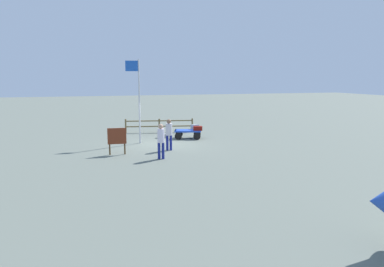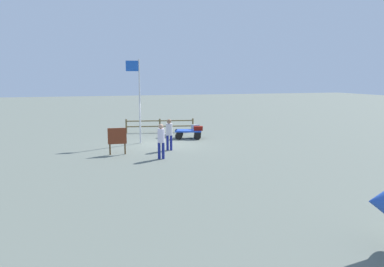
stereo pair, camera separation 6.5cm
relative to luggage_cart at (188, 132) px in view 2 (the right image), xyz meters
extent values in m
plane|color=slate|center=(2.03, 1.41, -0.41)|extent=(120.00, 120.00, 0.00)
cube|color=blue|center=(-0.02, 0.01, 0.11)|extent=(1.94, 1.43, 0.10)
cube|color=blue|center=(0.75, -0.26, 0.11)|extent=(0.36, 0.84, 0.10)
cylinder|color=black|center=(0.71, 0.26, -0.17)|extent=(0.49, 0.27, 0.47)
cylinder|color=black|center=(0.40, -0.64, -0.17)|extent=(0.49, 0.27, 0.47)
cylinder|color=black|center=(-0.44, 0.66, -0.17)|extent=(0.49, 0.27, 0.47)
cylinder|color=black|center=(-0.75, -0.24, -0.17)|extent=(0.49, 0.27, 0.47)
cube|color=#929597|center=(-0.62, -0.39, 0.31)|extent=(0.56, 0.41, 0.29)
cube|color=maroon|center=(-0.59, 0.37, 0.30)|extent=(0.65, 0.50, 0.28)
cube|color=gray|center=(1.54, -0.76, -0.27)|extent=(0.62, 0.40, 0.27)
cylinder|color=navy|center=(2.96, 5.61, 0.01)|extent=(0.14, 0.14, 0.84)
cylinder|color=navy|center=(3.16, 5.55, 0.01)|extent=(0.14, 0.14, 0.84)
cylinder|color=silver|center=(3.06, 5.58, 0.77)|extent=(0.43, 0.43, 0.68)
sphere|color=tan|center=(3.06, 5.58, 1.23)|extent=(0.25, 0.25, 0.25)
cylinder|color=navy|center=(2.05, 3.58, 0.02)|extent=(0.14, 0.14, 0.85)
cylinder|color=navy|center=(2.24, 3.50, 0.02)|extent=(0.14, 0.14, 0.85)
cylinder|color=silver|center=(2.14, 3.54, 0.77)|extent=(0.47, 0.47, 0.66)
sphere|color=#825E44|center=(2.14, 3.54, 1.22)|extent=(0.24, 0.24, 0.24)
cylinder|color=silver|center=(3.30, 0.78, 2.15)|extent=(0.10, 0.10, 5.12)
cube|color=blue|center=(3.72, 0.78, 4.30)|extent=(0.74, 0.15, 0.62)
cylinder|color=#4C3319|center=(4.64, 3.88, -0.13)|extent=(0.08, 0.08, 0.57)
cylinder|color=#4C3319|center=(5.42, 3.82, -0.13)|extent=(0.08, 0.08, 0.57)
cube|color=maroon|center=(5.03, 3.85, 0.58)|extent=(0.98, 0.14, 0.85)
cylinder|color=brown|center=(-1.20, -2.78, 0.10)|extent=(0.12, 0.12, 1.02)
cylinder|color=brown|center=(1.20, -3.25, 0.10)|extent=(0.12, 0.12, 1.02)
cylinder|color=brown|center=(3.60, -3.72, 0.10)|extent=(0.12, 0.12, 1.02)
cube|color=brown|center=(1.20, -3.25, 0.45)|extent=(4.81, 1.02, 0.08)
cube|color=brown|center=(1.20, -3.25, 0.05)|extent=(4.81, 1.02, 0.08)
camera|label=1|loc=(7.06, 23.52, 3.66)|focal=35.03mm
camera|label=2|loc=(7.00, 23.54, 3.66)|focal=35.03mm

